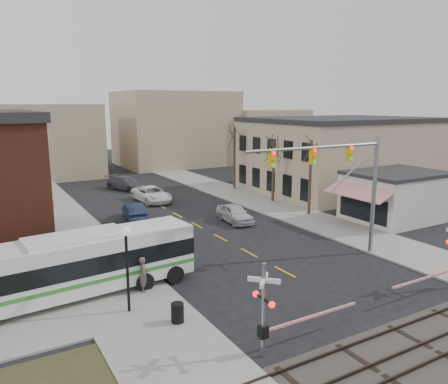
% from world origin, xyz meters
% --- Properties ---
extents(ground, '(160.00, 160.00, 0.00)m').
position_xyz_m(ground, '(0.00, 0.00, 0.00)').
color(ground, black).
rests_on(ground, ground).
extents(sidewalk_west, '(5.00, 60.00, 0.12)m').
position_xyz_m(sidewalk_west, '(-9.50, 20.00, 0.06)').
color(sidewalk_west, gray).
rests_on(sidewalk_west, ground).
extents(sidewalk_east, '(5.00, 60.00, 0.12)m').
position_xyz_m(sidewalk_east, '(9.50, 20.00, 0.06)').
color(sidewalk_east, gray).
rests_on(sidewalk_east, ground).
extents(ballast_strip, '(160.00, 5.00, 0.06)m').
position_xyz_m(ballast_strip, '(0.00, -8.00, 0.03)').
color(ballast_strip, '#332D28').
rests_on(ballast_strip, ground).
extents(rail_tracks, '(160.00, 3.91, 0.14)m').
position_xyz_m(rail_tracks, '(0.00, -8.00, 0.12)').
color(rail_tracks, '#2D231E').
rests_on(rail_tracks, ground).
extents(tan_building, '(20.30, 15.30, 8.50)m').
position_xyz_m(tan_building, '(22.00, 20.00, 4.26)').
color(tan_building, tan).
rests_on(tan_building, ground).
extents(awning_shop, '(9.74, 6.20, 4.30)m').
position_xyz_m(awning_shop, '(15.97, 7.00, 2.16)').
color(awning_shop, beige).
rests_on(awning_shop, ground).
extents(tree_east_a, '(0.28, 0.28, 6.75)m').
position_xyz_m(tree_east_a, '(10.50, 12.00, 3.50)').
color(tree_east_a, '#382B21').
rests_on(tree_east_a, sidewalk_east).
extents(tree_east_b, '(0.28, 0.28, 6.30)m').
position_xyz_m(tree_east_b, '(10.80, 18.00, 3.27)').
color(tree_east_b, '#382B21').
rests_on(tree_east_b, sidewalk_east).
extents(tree_east_c, '(0.28, 0.28, 7.20)m').
position_xyz_m(tree_east_c, '(11.00, 26.00, 3.72)').
color(tree_east_c, '#382B21').
rests_on(tree_east_c, sidewalk_east).
extents(transit_bus, '(12.76, 3.89, 3.23)m').
position_xyz_m(transit_bus, '(-11.58, 4.67, 1.83)').
color(transit_bus, silver).
rests_on(transit_bus, ground).
extents(traffic_signal_mast, '(10.42, 0.30, 8.00)m').
position_xyz_m(traffic_signal_mast, '(4.43, 1.91, 5.76)').
color(traffic_signal_mast, gray).
rests_on(traffic_signal_mast, ground).
extents(rr_crossing_west, '(5.60, 1.36, 4.00)m').
position_xyz_m(rr_crossing_west, '(-5.96, -4.76, 1.97)').
color(rr_crossing_west, gray).
rests_on(rr_crossing_west, ground).
extents(street_lamp, '(0.44, 0.44, 4.27)m').
position_xyz_m(street_lamp, '(-9.88, 1.58, 3.17)').
color(street_lamp, black).
rests_on(street_lamp, sidewalk_west).
extents(trash_bin, '(0.60, 0.60, 0.92)m').
position_xyz_m(trash_bin, '(-8.28, -0.61, 0.58)').
color(trash_bin, black).
rests_on(trash_bin, sidewalk_west).
extents(car_a, '(2.06, 4.57, 1.53)m').
position_xyz_m(car_a, '(3.33, 13.34, 0.76)').
color(car_a, silver).
rests_on(car_a, ground).
extents(car_b, '(2.22, 4.64, 1.47)m').
position_xyz_m(car_b, '(-3.92, 18.54, 0.73)').
color(car_b, '#18223C').
rests_on(car_b, ground).
extents(car_c, '(2.97, 5.83, 1.58)m').
position_xyz_m(car_c, '(-0.02, 24.52, 0.79)').
color(car_c, white).
rests_on(car_c, ground).
extents(car_d, '(4.30, 5.97, 1.61)m').
position_xyz_m(car_d, '(-0.31, 32.10, 0.80)').
color(car_d, '#48484E').
rests_on(car_d, ground).
extents(pedestrian_near, '(0.65, 0.81, 1.94)m').
position_xyz_m(pedestrian_near, '(-8.47, 3.39, 1.09)').
color(pedestrian_near, '#564945').
rests_on(pedestrian_near, sidewalk_west).
extents(pedestrian_far, '(1.10, 1.03, 1.79)m').
position_xyz_m(pedestrian_far, '(-11.23, 8.01, 1.02)').
color(pedestrian_far, '#2B2D4C').
rests_on(pedestrian_far, sidewalk_west).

